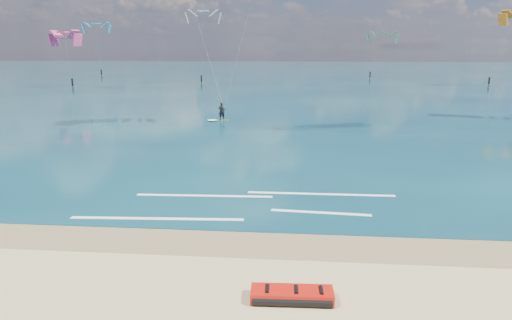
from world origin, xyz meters
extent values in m
plane|color=tan|center=(0.00, 40.00, 0.00)|extent=(320.00, 320.00, 0.00)
cube|color=brown|center=(0.00, 3.00, 0.00)|extent=(320.00, 2.40, 0.01)
cube|color=#0A2D3A|center=(0.00, 104.00, 0.02)|extent=(320.00, 200.00, 0.04)
cube|color=#BBD118|center=(-3.56, 30.59, 0.07)|extent=(1.31, 0.48, 0.06)
imported|color=black|center=(-3.56, 30.59, 0.93)|extent=(0.72, 0.60, 1.70)
cylinder|color=black|center=(-3.27, 30.30, 1.18)|extent=(0.52, 0.07, 0.04)
cube|color=white|center=(4.66, 6.30, 0.04)|extent=(4.27, 0.55, 0.01)
cube|color=white|center=(4.78, 8.84, 0.04)|extent=(7.04, 0.29, 0.01)
cube|color=white|center=(-2.11, 5.00, 0.04)|extent=(7.20, 0.63, 0.01)
cube|color=white|center=(-0.75, 8.10, 0.04)|extent=(6.49, 0.48, 0.01)
camera|label=1|loc=(3.52, -12.21, 6.95)|focal=32.00mm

